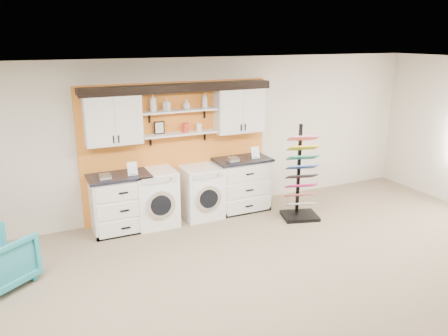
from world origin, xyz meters
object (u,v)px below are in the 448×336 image
washer (155,198)px  base_cabinet_left (121,203)px  dryer (201,192)px  sample_rack (301,189)px  base_cabinet_right (242,184)px

washer → base_cabinet_left: bearing=179.7°
base_cabinet_left → dryer: (1.44, -0.00, -0.02)m
sample_rack → base_cabinet_right: bearing=150.7°
base_cabinet_right → sample_rack: (0.78, -0.78, 0.04)m
dryer → sample_rack: bearing=-26.0°
base_cabinet_right → washer: bearing=-179.9°
sample_rack → dryer: bearing=169.8°
base_cabinet_right → sample_rack: size_ratio=0.61×
base_cabinet_right → dryer: base_cabinet_right is taller
sample_rack → base_cabinet_left: bearing=-178.6°
base_cabinet_right → dryer: 0.82m
washer → dryer: washer is taller
base_cabinet_left → base_cabinet_right: (2.26, -0.00, 0.01)m
base_cabinet_left → washer: bearing=-0.3°
base_cabinet_left → dryer: size_ratio=1.07×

